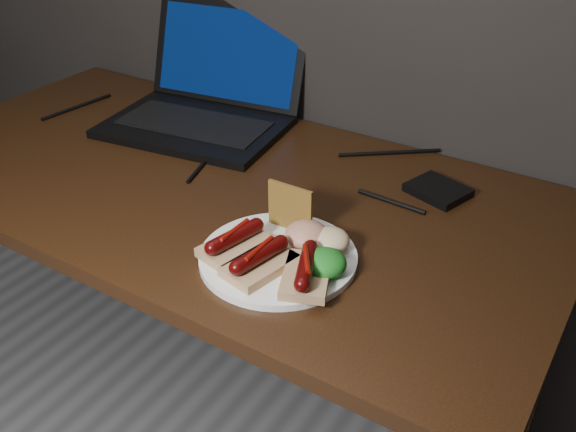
# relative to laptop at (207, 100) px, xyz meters

# --- Properties ---
(desk) EXTENTS (1.40, 0.70, 0.75)m
(desk) POSITION_rel_laptop_xyz_m (0.18, -0.22, -0.14)
(desk) COLOR #301D0C
(desk) RESTS_ON ground
(laptop) EXTENTS (0.45, 0.41, 0.25)m
(laptop) POSITION_rel_laptop_xyz_m (0.00, 0.00, 0.00)
(laptop) COLOR black
(laptop) RESTS_ON desk
(hard_drive) EXTENTS (0.13, 0.11, 0.02)m
(hard_drive) POSITION_rel_laptop_xyz_m (0.59, -0.04, -0.04)
(hard_drive) COLOR black
(hard_drive) RESTS_ON desk
(desk_cables) EXTENTS (0.94, 0.41, 0.01)m
(desk_cables) POSITION_rel_laptop_xyz_m (0.18, -0.08, -0.05)
(desk_cables) COLOR black
(desk_cables) RESTS_ON desk
(plate) EXTENTS (0.34, 0.34, 0.01)m
(plate) POSITION_rel_laptop_xyz_m (0.45, -0.38, -0.05)
(plate) COLOR white
(plate) RESTS_ON desk
(bread_sausage_left) EXTENTS (0.09, 0.13, 0.04)m
(bread_sausage_left) POSITION_rel_laptop_xyz_m (0.39, -0.41, -0.02)
(bread_sausage_left) COLOR tan
(bread_sausage_left) RESTS_ON plate
(bread_sausage_center) EXTENTS (0.09, 0.13, 0.04)m
(bread_sausage_center) POSITION_rel_laptop_xyz_m (0.45, -0.43, -0.02)
(bread_sausage_center) COLOR tan
(bread_sausage_center) RESTS_ON plate
(bread_sausage_right) EXTENTS (0.11, 0.13, 0.04)m
(bread_sausage_right) POSITION_rel_laptop_xyz_m (0.52, -0.42, -0.02)
(bread_sausage_right) COLOR tan
(bread_sausage_right) RESTS_ON plate
(crispbread) EXTENTS (0.08, 0.01, 0.08)m
(crispbread) POSITION_rel_laptop_xyz_m (0.43, -0.31, 0.00)
(crispbread) COLOR #A2772C
(crispbread) RESTS_ON plate
(salad_greens) EXTENTS (0.07, 0.07, 0.04)m
(salad_greens) POSITION_rel_laptop_xyz_m (0.54, -0.39, -0.02)
(salad_greens) COLOR #136017
(salad_greens) RESTS_ON plate
(salsa_mound) EXTENTS (0.07, 0.07, 0.04)m
(salsa_mound) POSITION_rel_laptop_xyz_m (0.47, -0.33, -0.02)
(salsa_mound) COLOR maroon
(salsa_mound) RESTS_ON plate
(coleslaw_mound) EXTENTS (0.06, 0.06, 0.04)m
(coleslaw_mound) POSITION_rel_laptop_xyz_m (0.51, -0.32, -0.02)
(coleslaw_mound) COLOR beige
(coleslaw_mound) RESTS_ON plate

